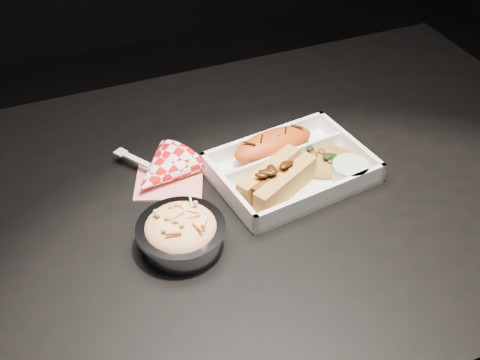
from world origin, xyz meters
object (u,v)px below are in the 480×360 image
Objects in this scene: foil_coleslaw_cup at (181,231)px; napkin_fork at (161,173)px; fried_pastry at (273,144)px; food_tray at (291,171)px; dining_table at (265,223)px; hotdog at (277,178)px.

foil_coleslaw_cup is 0.82× the size of napkin_fork.
napkin_fork is (-0.20, 0.01, -0.01)m from fried_pastry.
foil_coleslaw_cup is at bearing -146.70° from fried_pastry.
fried_pastry is 0.20m from napkin_fork.
foil_coleslaw_cup is 0.15m from napkin_fork.
napkin_fork is at bearing 175.80° from fried_pastry.
fried_pastry is at bearing 33.30° from foil_coleslaw_cup.
food_tray is at bearing -82.36° from fried_pastry.
dining_table is 9.19× the size of foil_coleslaw_cup.
fried_pastry is 1.02× the size of hotdog.
dining_table is 4.42× the size of food_tray.
hotdog reaches higher than fried_pastry.
napkin_fork is (-0.20, 0.07, 0.01)m from food_tray.
dining_table is 7.96× the size of fried_pastry.
dining_table is 0.22m from foil_coleslaw_cup.
food_tray is 1.85× the size of hotdog.
hotdog reaches higher than food_tray.
foil_coleslaw_cup is at bearing -155.37° from dining_table.
dining_table is at bearing 24.63° from foil_coleslaw_cup.
foil_coleslaw_cup reaches higher than fried_pastry.
fried_pastry is 0.25m from foil_coleslaw_cup.
food_tray is 2.08× the size of foil_coleslaw_cup.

